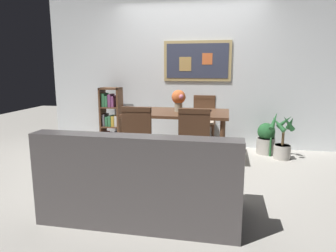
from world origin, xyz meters
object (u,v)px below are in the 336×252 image
dining_chair_far_right (204,117)px  dining_chair_near_left (139,134)px  leather_couch (142,185)px  potted_ivy (266,139)px  dining_table (178,118)px  dining_chair_near_right (195,137)px  tv_remote (206,111)px  potted_palm (282,141)px  flower_vase (179,99)px  bookshelf (111,119)px

dining_chair_far_right → dining_chair_near_left: (-0.71, -1.57, 0.00)m
leather_couch → potted_ivy: leather_couch is taller
dining_table → dining_chair_near_left: dining_chair_near_left is taller
dining_table → dining_chair_near_right: (0.35, -0.81, -0.11)m
tv_remote → leather_couch: bearing=-102.7°
potted_palm → leather_couch: bearing=-126.3°
dining_table → leather_couch: leather_couch is taller
potted_palm → tv_remote: bearing=-170.4°
potted_ivy → tv_remote: 1.17m
potted_ivy → flower_vase: 1.62m
dining_chair_near_left → potted_ivy: 2.22m
dining_chair_near_right → dining_chair_near_left: bearing=177.8°
dining_table → potted_ivy: (1.37, 0.56, -0.40)m
flower_vase → bookshelf: bearing=155.1°
flower_vase → tv_remote: bearing=14.6°
dining_table → dining_chair_far_right: bearing=66.9°
tv_remote → dining_chair_far_right: bearing=97.2°
bookshelf → tv_remote: bearing=-16.4°
bookshelf → dining_table: bearing=-25.1°
bookshelf → potted_palm: bookshelf is taller
dining_table → potted_palm: (1.58, 0.30, -0.36)m
potted_ivy → potted_palm: 0.33m
dining_chair_near_left → bookshelf: size_ratio=0.87×
tv_remote → dining_chair_near_left: bearing=-132.2°
potted_palm → dining_table: bearing=-169.3°
leather_couch → potted_palm: leather_couch is taller
leather_couch → potted_palm: (1.61, 2.19, -0.02)m
dining_chair_near_right → potted_palm: 1.67m
potted_ivy → dining_table: bearing=-157.9°
dining_table → leather_couch: bearing=-90.8°
potted_ivy → flower_vase: (-1.36, -0.56, 0.69)m
dining_chair_near_right → dining_chair_near_left: (-0.73, 0.03, 0.00)m
leather_couch → bookshelf: size_ratio=1.73×
leather_couch → dining_chair_near_left: bearing=107.7°
potted_palm → dining_chair_near_right: bearing=-138.0°
dining_chair_far_right → bookshelf: (-1.65, -0.17, -0.05)m
leather_couch → tv_remote: bearing=77.3°
bookshelf → flower_vase: flower_vase is taller
tv_remote → flower_vase: bearing=-165.4°
dining_chair_far_right → bookshelf: 1.66m
dining_table → potted_ivy: dining_table is taller
dining_chair_near_right → flower_vase: 0.96m
dining_chair_near_right → tv_remote: dining_chair_near_right is taller
potted_ivy → flower_vase: size_ratio=1.60×
dining_chair_near_left → bookshelf: (-0.93, 1.39, -0.05)m
dining_chair_near_right → flower_vase: flower_vase is taller
potted_ivy → flower_vase: bearing=-157.6°
dining_chair_near_left → dining_chair_near_right: bearing=-2.2°
bookshelf → potted_palm: bearing=-6.2°
leather_couch → tv_remote: leather_couch is taller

